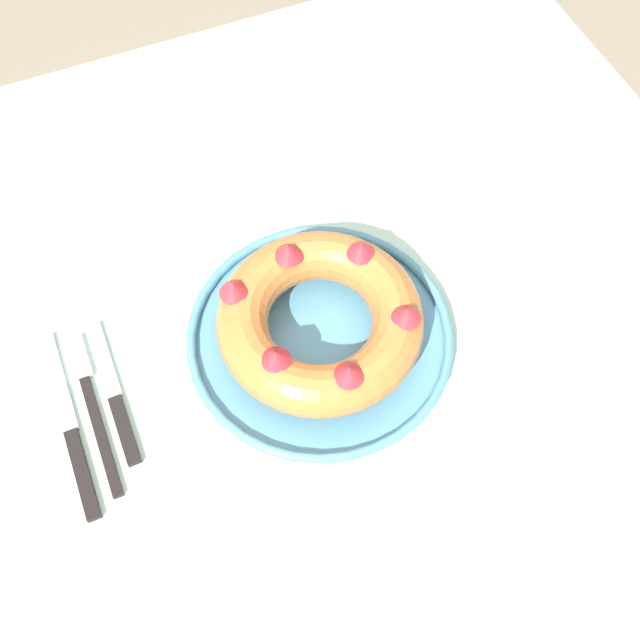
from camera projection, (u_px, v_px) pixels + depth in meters
ground_plane at (324, 491)px, 1.58m from camera, size 8.00×8.00×0.00m
dining_table at (326, 354)px, 1.02m from camera, size 1.19×1.17×0.72m
serving_dish at (320, 337)px, 0.93m from camera, size 0.33×0.33×0.02m
bundt_cake at (320, 319)px, 0.89m from camera, size 0.25×0.25×0.08m
fork at (91, 400)px, 0.90m from camera, size 0.02×0.22×0.01m
serving_knife at (72, 435)px, 0.87m from camera, size 0.02×0.25×0.01m
cake_knife at (116, 400)px, 0.89m from camera, size 0.02×0.20×0.01m
napkin at (516, 306)px, 0.96m from camera, size 0.15×0.12×0.00m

